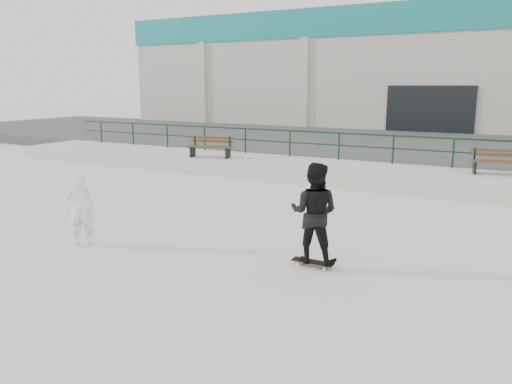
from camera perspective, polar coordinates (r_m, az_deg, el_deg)
The scene contains 10 objects.
ground at distance 9.17m, azimuth -7.27°, elevation -8.78°, with size 120.00×120.00×0.00m, color silver.
ledge at distance 17.45m, azimuth 11.08°, elevation 2.03°, with size 30.00×3.00×0.50m, color #B1ADA1.
parking_strip at distance 25.61m, azimuth 16.80°, elevation 4.93°, with size 60.00×14.00×0.50m, color #393939.
railing at distance 18.54m, azimuth 12.41°, elevation 5.66°, with size 28.00×0.06×1.03m.
commercial_building at distance 39.27m, azimuth 21.49°, elevation 13.31°, with size 44.20×16.33×8.00m.
bench_left at distance 19.40m, azimuth -5.21°, elevation 5.15°, with size 1.82×0.86×0.81m.
bench_right at distance 17.37m, azimuth 26.07°, elevation 3.10°, with size 1.78×0.84×0.79m.
skateboard at distance 9.29m, azimuth 6.51°, elevation -7.98°, with size 0.78×0.22×0.09m.
standing_skater at distance 9.01m, azimuth 6.65°, elevation -2.38°, with size 0.89×0.69×1.83m, color black.
seated_skater at distance 10.84m, azimuth -19.41°, elevation -1.82°, with size 0.56×0.37×1.54m, color white.
Camera 1 is at (5.03, -6.93, 3.27)m, focal length 35.00 mm.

